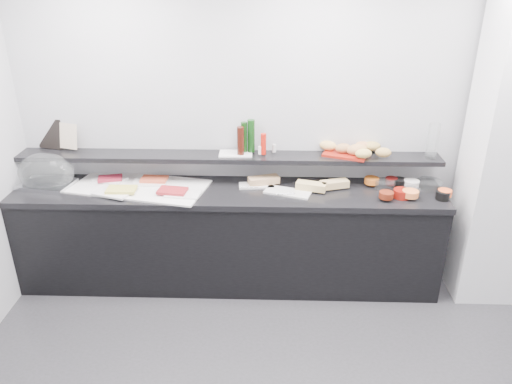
{
  "coord_description": "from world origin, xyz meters",
  "views": [
    {
      "loc": [
        -0.34,
        -2.1,
        2.64
      ],
      "look_at": [
        -0.45,
        1.45,
        1.0
      ],
      "focal_mm": 35.0,
      "sensor_mm": 36.0,
      "label": 1
    }
  ],
  "objects_px": {
    "bread_tray": "(346,154)",
    "sandwich_plate_mid": "(288,192)",
    "framed_print": "(50,134)",
    "condiment_tray": "(236,154)",
    "cloche_base": "(47,185)",
    "carafe": "(433,141)"
  },
  "relations": [
    {
      "from": "bread_tray",
      "to": "sandwich_plate_mid",
      "type": "bearing_deg",
      "value": -132.35
    },
    {
      "from": "framed_print",
      "to": "condiment_tray",
      "type": "xyz_separation_m",
      "value": [
        1.63,
        -0.11,
        -0.12
      ]
    },
    {
      "from": "framed_print",
      "to": "bread_tray",
      "type": "distance_m",
      "value": 2.58
    },
    {
      "from": "framed_print",
      "to": "condiment_tray",
      "type": "distance_m",
      "value": 1.64
    },
    {
      "from": "sandwich_plate_mid",
      "to": "framed_print",
      "type": "distance_m",
      "value": 2.14
    },
    {
      "from": "framed_print",
      "to": "cloche_base",
      "type": "bearing_deg",
      "value": -69.04
    },
    {
      "from": "framed_print",
      "to": "carafe",
      "type": "height_order",
      "value": "carafe"
    },
    {
      "from": "cloche_base",
      "to": "bread_tray",
      "type": "relative_size",
      "value": 1.21
    },
    {
      "from": "bread_tray",
      "to": "cloche_base",
      "type": "bearing_deg",
      "value": -155.19
    },
    {
      "from": "sandwich_plate_mid",
      "to": "bread_tray",
      "type": "xyz_separation_m",
      "value": [
        0.49,
        0.25,
        0.25
      ]
    },
    {
      "from": "condiment_tray",
      "to": "bread_tray",
      "type": "distance_m",
      "value": 0.94
    },
    {
      "from": "cloche_base",
      "to": "framed_print",
      "type": "xyz_separation_m",
      "value": [
        -0.03,
        0.28,
        0.36
      ]
    },
    {
      "from": "framed_print",
      "to": "carafe",
      "type": "relative_size",
      "value": 0.87
    },
    {
      "from": "cloche_base",
      "to": "bread_tray",
      "type": "height_order",
      "value": "bread_tray"
    },
    {
      "from": "sandwich_plate_mid",
      "to": "bread_tray",
      "type": "height_order",
      "value": "bread_tray"
    },
    {
      "from": "sandwich_plate_mid",
      "to": "condiment_tray",
      "type": "bearing_deg",
      "value": 170.9
    },
    {
      "from": "sandwich_plate_mid",
      "to": "framed_print",
      "type": "bearing_deg",
      "value": -171.04
    },
    {
      "from": "cloche_base",
      "to": "framed_print",
      "type": "relative_size",
      "value": 1.67
    },
    {
      "from": "framed_print",
      "to": "carafe",
      "type": "distance_m",
      "value": 3.27
    },
    {
      "from": "cloche_base",
      "to": "carafe",
      "type": "distance_m",
      "value": 3.27
    },
    {
      "from": "condiment_tray",
      "to": "cloche_base",
      "type": "bearing_deg",
      "value": -175.25
    },
    {
      "from": "cloche_base",
      "to": "sandwich_plate_mid",
      "type": "height_order",
      "value": "cloche_base"
    }
  ]
}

